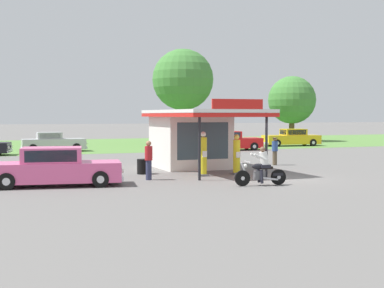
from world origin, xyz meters
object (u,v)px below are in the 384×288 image
gas_pump_nearside (203,156)px  spare_tire_stack (143,167)px  featured_classic_sedan (55,168)px  gas_pump_offside (237,156)px  parked_car_back_row_right (53,143)px  bystander_chatting_near_pumps (275,150)px  parked_car_back_row_centre (292,138)px  motorcycle_with_rider (262,169)px  parked_car_back_row_far_right (230,141)px  bystander_strolling_foreground (149,159)px

gas_pump_nearside → spare_tire_stack: size_ratio=2.90×
gas_pump_nearside → featured_classic_sedan: gas_pump_nearside is taller
gas_pump_offside → parked_car_back_row_right: bearing=107.6°
bystander_chatting_near_pumps → featured_classic_sedan: bearing=-160.2°
gas_pump_offside → featured_classic_sedan: bearing=-173.1°
gas_pump_nearside → parked_car_back_row_centre: gas_pump_nearside is taller
spare_tire_stack → parked_car_back_row_centre: bearing=42.4°
motorcycle_with_rider → parked_car_back_row_far_right: 21.63m
gas_pump_offside → bystander_strolling_foreground: 4.58m
gas_pump_nearside → gas_pump_offside: size_ratio=1.08×
parked_car_back_row_right → bystander_chatting_near_pumps: 19.20m
featured_classic_sedan → bystander_strolling_foreground: size_ratio=3.24×
spare_tire_stack → motorcycle_with_rider: bearing=-60.5°
motorcycle_with_rider → parked_car_back_row_right: bearing=102.9°
gas_pump_nearside → spare_tire_stack: 3.08m
bystander_strolling_foreground → parked_car_back_row_right: bearing=94.8°
parked_car_back_row_far_right → bystander_chatting_near_pumps: bystander_chatting_near_pumps is taller
bystander_chatting_near_pumps → bystander_strolling_foreground: bystander_strolling_foreground is taller
gas_pump_offside → spare_tire_stack: size_ratio=2.69×
gas_pump_offside → motorcycle_with_rider: 4.05m
motorcycle_with_rider → spare_tire_stack: size_ratio=3.06×
featured_classic_sedan → parked_car_back_row_far_right: bearing=47.1°
gas_pump_offside → parked_car_back_row_centre: (15.23, 19.51, -0.17)m
parked_car_back_row_right → parked_car_back_row_centre: 21.49m
gas_pump_nearside → spare_tire_stack: (-2.38, 1.86, -0.60)m
featured_classic_sedan → motorcycle_with_rider: bearing=-20.4°
gas_pump_offside → parked_car_back_row_centre: bearing=52.0°
gas_pump_nearside → parked_car_back_row_right: gas_pump_nearside is taller
featured_classic_sedan → bystander_strolling_foreground: 4.15m
motorcycle_with_rider → bystander_strolling_foreground: (-3.73, 3.46, 0.26)m
bystander_strolling_foreground → spare_tire_stack: bearing=79.6°
parked_car_back_row_far_right → parked_car_back_row_centre: 8.65m
parked_car_back_row_right → spare_tire_stack: parked_car_back_row_right is taller
parked_car_back_row_right → parked_car_back_row_far_right: parked_car_back_row_far_right is taller
motorcycle_with_rider → parked_car_back_row_centre: 28.43m
parked_car_back_row_centre → bystander_strolling_foreground: size_ratio=3.21×
motorcycle_with_rider → spare_tire_stack: bearing=119.5°
gas_pump_nearside → motorcycle_with_rider: size_ratio=0.95×
parked_car_back_row_right → spare_tire_stack: bearing=-83.2°
parked_car_back_row_right → bystander_chatting_near_pumps: bearing=-57.1°
motorcycle_with_rider → spare_tire_stack: 6.70m
bystander_strolling_foreground → bystander_chatting_near_pumps: bearing=25.0°
featured_classic_sedan → parked_car_back_row_right: bearing=83.4°
gas_pump_nearside → bystander_chatting_near_pumps: size_ratio=1.32×
gas_pump_offside → featured_classic_sedan: size_ratio=0.35×
parked_car_back_row_centre → bystander_chatting_near_pumps: bearing=-124.7°
gas_pump_offside → spare_tire_stack: (-4.12, 1.86, -0.53)m
gas_pump_nearside → bystander_strolling_foreground: (-2.82, -0.51, -0.04)m
bystander_strolling_foreground → gas_pump_offside: bearing=6.3°
motorcycle_with_rider → parked_car_back_row_right: (-5.43, 23.65, 0.04)m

